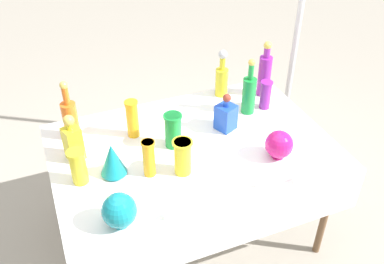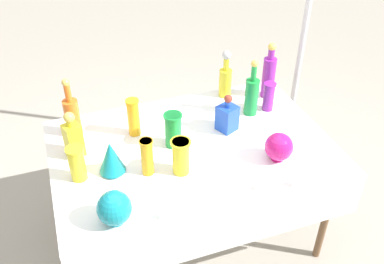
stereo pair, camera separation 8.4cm
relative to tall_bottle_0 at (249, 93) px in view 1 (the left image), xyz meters
name	(u,v)px [view 1 (the left image)]	position (x,y,z in m)	size (l,w,h in m)	color
ground_plane	(192,233)	(-0.47, -0.20, -0.90)	(40.00, 40.00, 0.00)	#A0998C
display_table	(194,157)	(-0.47, -0.23, -0.20)	(1.60, 1.09, 0.76)	white
tall_bottle_0	(249,93)	(0.00, 0.00, 0.00)	(0.09, 0.09, 0.38)	#198C38
tall_bottle_1	(222,78)	(-0.07, 0.25, -0.01)	(0.08, 0.08, 0.33)	yellow
tall_bottle_2	(265,73)	(0.20, 0.16, 0.02)	(0.09, 0.09, 0.39)	purple
tall_bottle_3	(70,117)	(-1.09, 0.15, 0.00)	(0.09, 0.09, 0.38)	orange
square_decanter_0	(73,140)	(-1.11, -0.06, -0.02)	(0.11, 0.11, 0.28)	yellow
square_decanter_1	(226,116)	(-0.21, -0.11, -0.05)	(0.14, 0.14, 0.24)	blue
slender_vase_0	(149,157)	(-0.76, -0.34, -0.02)	(0.07, 0.07, 0.22)	orange
slender_vase_1	(78,166)	(-1.12, -0.26, -0.03)	(0.09, 0.09, 0.20)	yellow
slender_vase_2	(132,118)	(-0.75, 0.03, -0.01)	(0.08, 0.08, 0.24)	orange
slender_vase_3	(266,94)	(0.13, 0.00, -0.04)	(0.08, 0.08, 0.19)	purple
slender_vase_4	(183,156)	(-0.60, -0.39, -0.03)	(0.11, 0.11, 0.20)	yellow
slender_vase_5	(173,130)	(-0.56, -0.15, -0.03)	(0.11, 0.11, 0.21)	#198C38
fluted_vase_0	(112,159)	(-0.94, -0.27, -0.04)	(0.14, 0.14, 0.19)	teal
round_bowl_0	(279,145)	(-0.06, -0.47, -0.05)	(0.16, 0.16, 0.17)	#C61972
round_bowl_1	(119,211)	(-1.00, -0.62, -0.05)	(0.17, 0.17, 0.17)	teal
price_tag_left	(297,179)	(-0.07, -0.68, -0.12)	(0.06, 0.01, 0.04)	white
price_tag_center	(169,215)	(-0.77, -0.67, -0.12)	(0.05, 0.01, 0.04)	white
price_tag_right	(262,184)	(-0.26, -0.65, -0.12)	(0.05, 0.01, 0.04)	white
cardboard_box_behind_left	(141,136)	(-0.52, 0.84, -0.78)	(0.47, 0.47, 0.33)	tan
cardboard_box_behind_right	(124,147)	(-0.69, 0.72, -0.76)	(0.53, 0.39, 0.35)	tan
canopy_pole	(295,42)	(0.60, 0.42, 0.07)	(0.18, 0.18, 2.45)	silver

